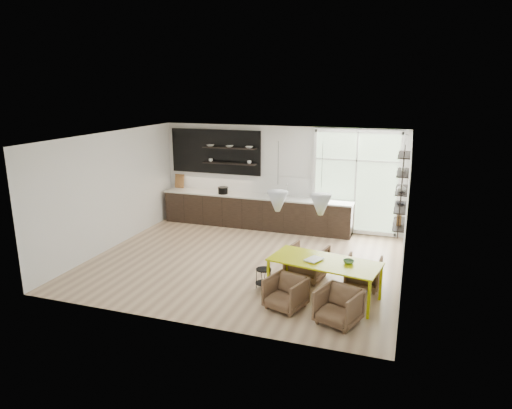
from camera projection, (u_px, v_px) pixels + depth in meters
name	position (u px, v px, depth m)	size (l,w,h in m)	color
room	(281.00, 193.00, 11.08)	(7.02, 6.01, 2.91)	#D4B38D
kitchen_run	(253.00, 207.00, 13.15)	(5.54, 0.69, 2.75)	black
right_shelving	(401.00, 192.00, 10.24)	(0.26, 1.22, 1.90)	black
dining_table	(325.00, 263.00, 8.66)	(2.19, 1.28, 0.75)	#C0C801
armchair_back_left	(307.00, 262.00, 9.65)	(0.76, 0.78, 0.71)	brown
armchair_back_right	(363.00, 272.00, 9.23)	(0.67, 0.69, 0.63)	brown
armchair_front_left	(286.00, 293.00, 8.34)	(0.65, 0.66, 0.60)	brown
armchair_front_right	(338.00, 306.00, 7.81)	(0.67, 0.69, 0.63)	brown
wire_stool	(264.00, 276.00, 9.16)	(0.33, 0.33, 0.42)	black
table_book	(308.00, 258.00, 8.75)	(0.25, 0.34, 0.03)	white
table_bowl	(349.00, 262.00, 8.52)	(0.20, 0.20, 0.06)	#5A8857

